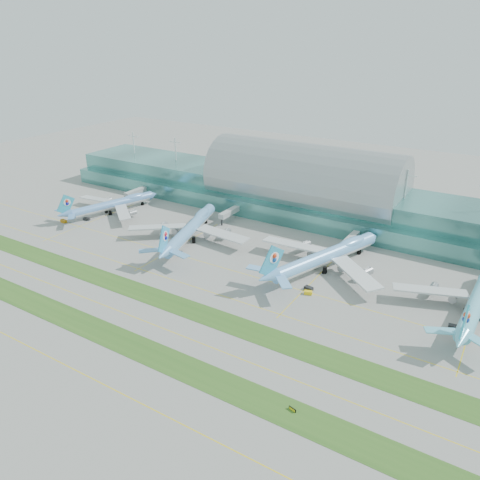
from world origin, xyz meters
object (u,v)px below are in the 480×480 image
Objects in this scene: airliner_a at (113,204)px; airliner_c at (327,255)px; taxiway_sign_east at (292,409)px; terminal at (303,191)px; airliner_d at (478,299)px; airliner_b at (191,228)px.

airliner_c is at bearing 15.95° from airliner_a.
terminal is at bearing 128.13° from taxiway_sign_east.
terminal is 118.24m from airliner_a.
airliner_b is at bearing -177.13° from airliner_d.
taxiway_sign_east is (-39.05, -87.06, -5.76)m from airliner_d.
airliner_c is (142.53, -1.71, 1.20)m from airliner_a.
terminal reaches higher than airliner_a.
terminal is at bearing 47.95° from airliner_a.
terminal is 77.39m from airliner_b.
airliner_c is at bearing 120.51° from taxiway_sign_east.
airliner_b reaches higher than airliner_a.
airliner_c reaches higher than airliner_b.
airliner_c is 66.11m from airliner_d.
airliner_b is 134.43m from taxiway_sign_east.
terminal is at bearing 150.19° from airliner_d.
airliner_a is 208.54m from airliner_d.
airliner_a reaches higher than taxiway_sign_east.
taxiway_sign_east is (26.84, -92.37, -6.32)m from airliner_c.
terminal reaches higher than airliner_b.
airliner_d is at bearing -16.00° from airliner_b.
airliner_a is 142.54m from airliner_c.
taxiway_sign_east is (68.62, -155.38, -13.68)m from terminal.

